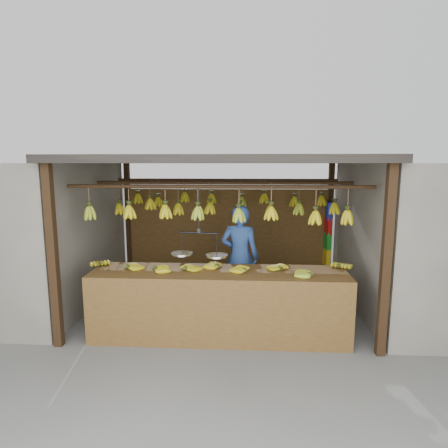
{
  "coord_description": "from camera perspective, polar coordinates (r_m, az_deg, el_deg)",
  "views": [
    {
      "loc": [
        0.36,
        -5.84,
        2.29
      ],
      "look_at": [
        0.0,
        0.3,
        1.3
      ],
      "focal_mm": 30.0,
      "sensor_mm": 36.0,
      "label": 1
    }
  ],
  "objects": [
    {
      "name": "stall",
      "position": [
        6.18,
        0.02,
        6.19
      ],
      "size": [
        4.3,
        3.3,
        2.4
      ],
      "color": "black",
      "rests_on": "ground"
    },
    {
      "name": "hanging_bananas",
      "position": [
        5.89,
        -0.09,
        2.64
      ],
      "size": [
        3.62,
        2.24,
        0.39
      ],
      "color": "#92A523",
      "rests_on": "ground"
    },
    {
      "name": "counter",
      "position": [
        4.89,
        -0.88,
        -9.76
      ],
      "size": [
        3.51,
        0.76,
        0.96
      ],
      "color": "brown",
      "rests_on": "ground"
    },
    {
      "name": "bag_bundles",
      "position": [
        7.48,
        15.5,
        -1.42
      ],
      "size": [
        0.08,
        0.26,
        1.24
      ],
      "color": "#1426BF",
      "rests_on": "ground"
    },
    {
      "name": "ground",
      "position": [
        6.28,
        -0.16,
        -12.23
      ],
      "size": [
        80.0,
        80.0,
        0.0
      ],
      "primitive_type": "plane",
      "color": "#5B5B57"
    },
    {
      "name": "balance_scale",
      "position": [
        5.01,
        -3.8,
        -4.18
      ],
      "size": [
        0.76,
        0.36,
        0.92
      ],
      "color": "black",
      "rests_on": "ground"
    },
    {
      "name": "vendor",
      "position": [
        5.97,
        2.41,
        -5.01
      ],
      "size": [
        0.66,
        0.48,
        1.66
      ],
      "primitive_type": "imported",
      "rotation": [
        0.0,
        0.0,
        3.0
      ],
      "color": "#3359A5",
      "rests_on": "ground"
    },
    {
      "name": "neighbor_left",
      "position": [
        7.14,
        -30.37,
        -1.3
      ],
      "size": [
        3.0,
        3.0,
        2.3
      ],
      "primitive_type": "cube",
      "color": "slate",
      "rests_on": "ground"
    }
  ]
}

